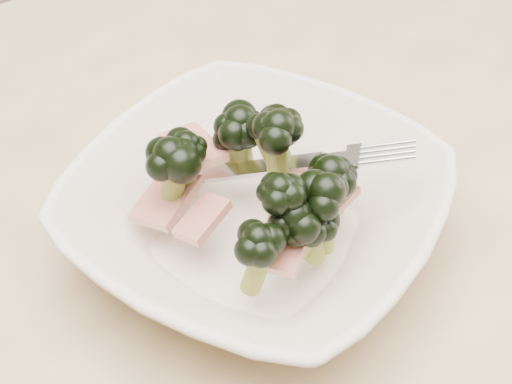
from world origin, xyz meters
TOP-DOWN VIEW (x-y plane):
  - dining_table at (0.00, 0.00)m, footprint 1.20×0.80m
  - broccoli_dish at (0.06, -0.04)m, footprint 0.33×0.33m

SIDE VIEW (x-z plane):
  - dining_table at x=0.00m, z-range 0.28..1.03m
  - broccoli_dish at x=0.06m, z-range 0.73..0.85m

